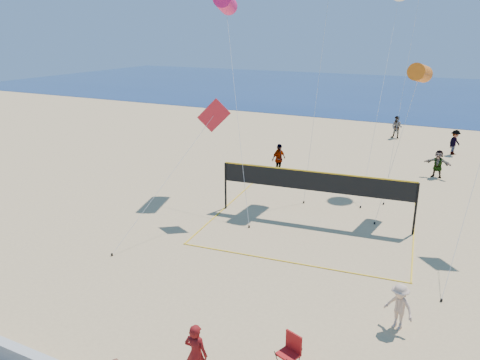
% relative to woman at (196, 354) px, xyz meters
% --- Properties ---
extents(ocean, '(140.00, 50.00, 0.03)m').
position_rel_woman_xyz_m(ocean, '(0.93, 63.35, -0.86)').
color(ocean, navy).
rests_on(ocean, ground).
extents(woman, '(0.66, 0.46, 1.76)m').
position_rel_woman_xyz_m(woman, '(0.00, 0.00, 0.00)').
color(woman, maroon).
rests_on(woman, ground).
extents(bystander_b, '(1.12, 0.92, 1.51)m').
position_rel_woman_xyz_m(bystander_b, '(4.30, 4.78, -0.12)').
color(bystander_b, '#D0A88A').
rests_on(bystander_b, ground).
extents(far_person_0, '(0.87, 1.24, 1.95)m').
position_rel_woman_xyz_m(far_person_0, '(-5.08, 18.12, 0.10)').
color(far_person_0, gray).
rests_on(far_person_0, ground).
extents(far_person_1, '(1.65, 0.74, 1.72)m').
position_rel_woman_xyz_m(far_person_1, '(4.00, 21.91, -0.02)').
color(far_person_1, gray).
rests_on(far_person_1, ground).
extents(far_person_3, '(1.05, 0.90, 1.88)m').
position_rel_woman_xyz_m(far_person_3, '(-0.05, 31.99, 0.06)').
color(far_person_3, gray).
rests_on(far_person_3, ground).
extents(far_person_4, '(1.15, 1.36, 1.83)m').
position_rel_woman_xyz_m(far_person_4, '(4.61, 28.36, 0.03)').
color(far_person_4, gray).
rests_on(far_person_4, ground).
extents(camp_chair, '(0.67, 0.78, 1.11)m').
position_rel_woman_xyz_m(camp_chair, '(1.97, 1.67, -0.32)').
color(camp_chair, '#9D1112').
rests_on(camp_chair, ground).
extents(volleyball_net, '(10.20, 10.07, 2.49)m').
position_rel_woman_xyz_m(volleyball_net, '(-0.71, 11.80, 0.83)').
color(volleyball_net, black).
rests_on(volleyball_net, ground).
extents(kite_0, '(4.88, 6.63, 10.80)m').
position_rel_woman_xyz_m(kite_0, '(-7.10, 14.97, 9.28)').
color(kite_0, '#EB1862').
rests_on(kite_0, ground).
extents(kite_2, '(1.51, 3.80, 7.37)m').
position_rel_woman_xyz_m(kite_2, '(3.02, 15.42, 5.96)').
color(kite_2, orange).
rests_on(kite_2, ground).
extents(kite_3, '(2.52, 5.85, 5.83)m').
position_rel_woman_xyz_m(kite_3, '(-5.30, 9.96, 3.88)').
color(kite_3, red).
rests_on(kite_3, ground).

